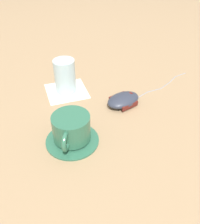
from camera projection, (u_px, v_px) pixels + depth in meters
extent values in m
plane|color=#9E7F5B|center=(80.00, 111.00, 0.69)|extent=(3.00, 3.00, 0.00)
cylinder|color=#2D664C|center=(72.00, 140.00, 0.59)|extent=(0.13, 0.13, 0.01)
cylinder|color=#2D664C|center=(71.00, 127.00, 0.58)|extent=(0.09, 0.09, 0.06)
torus|color=#2D664C|center=(66.00, 141.00, 0.54)|extent=(0.02, 0.05, 0.05)
ellipsoid|color=#2D3342|center=(123.00, 100.00, 0.70)|extent=(0.12, 0.11, 0.03)
cylinder|color=#591E19|center=(131.00, 94.00, 0.71)|extent=(0.01, 0.01, 0.01)
cube|color=#591E19|center=(117.00, 96.00, 0.73)|extent=(0.05, 0.04, 0.01)
cube|color=#591E19|center=(130.00, 106.00, 0.69)|extent=(0.05, 0.04, 0.01)
cylinder|color=gray|center=(142.00, 95.00, 0.75)|extent=(0.04, 0.03, 0.00)
cylinder|color=gray|center=(154.00, 90.00, 0.77)|extent=(0.05, 0.02, 0.00)
cylinder|color=gray|center=(165.00, 85.00, 0.79)|extent=(0.04, 0.04, 0.00)
cylinder|color=gray|center=(172.00, 79.00, 0.82)|extent=(0.03, 0.04, 0.00)
cylinder|color=gray|center=(180.00, 75.00, 0.85)|extent=(0.04, 0.03, 0.00)
sphere|color=gray|center=(137.00, 98.00, 0.74)|extent=(0.00, 0.00, 0.00)
sphere|color=gray|center=(148.00, 92.00, 0.76)|extent=(0.00, 0.00, 0.00)
sphere|color=gray|center=(161.00, 88.00, 0.78)|extent=(0.00, 0.00, 0.00)
sphere|color=gray|center=(169.00, 82.00, 0.81)|extent=(0.00, 0.00, 0.00)
sphere|color=gray|center=(175.00, 76.00, 0.84)|extent=(0.00, 0.00, 0.00)
sphere|color=gray|center=(185.00, 73.00, 0.86)|extent=(0.00, 0.00, 0.00)
cube|color=silver|center=(67.00, 91.00, 0.77)|extent=(0.15, 0.15, 0.00)
cylinder|color=silver|center=(65.00, 76.00, 0.74)|extent=(0.06, 0.06, 0.10)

